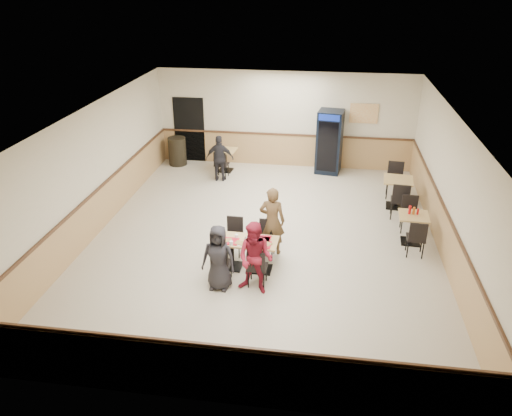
% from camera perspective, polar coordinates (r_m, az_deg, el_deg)
% --- Properties ---
extents(ground, '(10.00, 10.00, 0.00)m').
position_cam_1_polar(ground, '(11.78, 0.90, -3.51)').
color(ground, beige).
rests_on(ground, ground).
extents(room_shell, '(10.00, 10.00, 10.00)m').
position_cam_1_polar(room_shell, '(13.77, 9.66, 3.23)').
color(room_shell, silver).
rests_on(room_shell, ground).
extents(main_table, '(1.29, 0.68, 0.68)m').
position_cam_1_polar(main_table, '(10.43, -1.04, -4.80)').
color(main_table, black).
rests_on(main_table, ground).
extents(main_chairs, '(1.18, 1.53, 0.86)m').
position_cam_1_polar(main_chairs, '(10.45, -1.28, -4.88)').
color(main_chairs, black).
rests_on(main_chairs, ground).
extents(diner_woman_left, '(0.69, 0.48, 1.36)m').
position_cam_1_polar(diner_woman_left, '(9.74, -4.30, -5.69)').
color(diner_woman_left, black).
rests_on(diner_woman_left, ground).
extents(diner_woman_right, '(0.83, 0.72, 1.49)m').
position_cam_1_polar(diner_woman_right, '(9.57, -0.07, -5.77)').
color(diner_woman_right, maroon).
rests_on(diner_woman_right, ground).
extents(diner_man_opposite, '(0.59, 0.40, 1.56)m').
position_cam_1_polar(diner_man_opposite, '(10.88, 1.85, -1.48)').
color(diner_man_opposite, brown).
rests_on(diner_man_opposite, ground).
extents(lone_diner, '(0.84, 0.42, 1.39)m').
position_cam_1_polar(lone_diner, '(14.85, -4.16, 5.68)').
color(lone_diner, black).
rests_on(lone_diner, ground).
extents(tabletop_clutter, '(1.12, 0.56, 0.12)m').
position_cam_1_polar(tabletop_clutter, '(10.25, -0.95, -3.76)').
color(tabletop_clutter, red).
rests_on(tabletop_clutter, main_table).
extents(side_table_near, '(0.69, 0.69, 0.71)m').
position_cam_1_polar(side_table_near, '(11.96, 17.47, -1.79)').
color(side_table_near, black).
rests_on(side_table_near, ground).
extents(side_table_near_chair_south, '(0.43, 0.43, 0.89)m').
position_cam_1_polar(side_table_near_chair_south, '(11.47, 17.82, -3.17)').
color(side_table_near_chair_south, black).
rests_on(side_table_near_chair_south, ground).
extents(side_table_near_chair_north, '(0.43, 0.43, 0.89)m').
position_cam_1_polar(side_table_near_chair_north, '(12.46, 17.12, -0.71)').
color(side_table_near_chair_north, black).
rests_on(side_table_near_chair_north, ground).
extents(side_table_far, '(0.81, 0.81, 0.80)m').
position_cam_1_polar(side_table_far, '(13.64, 15.85, 2.15)').
color(side_table_far, black).
rests_on(side_table_far, ground).
extents(side_table_far_chair_south, '(0.51, 0.51, 1.01)m').
position_cam_1_polar(side_table_far_chair_south, '(13.07, 16.13, 0.95)').
color(side_table_far_chair_south, black).
rests_on(side_table_far_chair_south, ground).
extents(side_table_far_chair_north, '(0.51, 0.51, 1.01)m').
position_cam_1_polar(side_table_far_chair_north, '(14.23, 15.57, 3.06)').
color(side_table_far_chair_north, black).
rests_on(side_table_far_chair_north, ground).
extents(condiment_caddy, '(0.23, 0.06, 0.20)m').
position_cam_1_polar(condiment_caddy, '(11.86, 17.49, -0.28)').
color(condiment_caddy, red).
rests_on(condiment_caddy, side_table_near).
extents(back_table, '(0.71, 0.71, 0.70)m').
position_cam_1_polar(back_table, '(15.65, -3.52, 5.86)').
color(back_table, black).
rests_on(back_table, ground).
extents(back_table_chair_lone, '(0.44, 0.44, 0.89)m').
position_cam_1_polar(back_table_chair_lone, '(15.15, -3.94, 5.07)').
color(back_table_chair_lone, black).
rests_on(back_table_chair_lone, ground).
extents(pepsi_cooler, '(0.83, 0.84, 1.94)m').
position_cam_1_polar(pepsi_cooler, '(15.56, 8.39, 7.48)').
color(pepsi_cooler, black).
rests_on(pepsi_cooler, ground).
extents(trash_bin, '(0.57, 0.57, 0.90)m').
position_cam_1_polar(trash_bin, '(16.38, -8.98, 6.43)').
color(trash_bin, black).
rests_on(trash_bin, ground).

